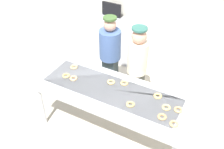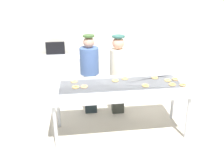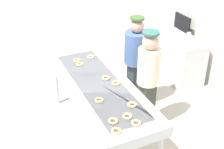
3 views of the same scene
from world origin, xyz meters
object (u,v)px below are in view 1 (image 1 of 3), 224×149
glazed_donut_3 (158,96)px  paper_cup_1 (141,21)px  paper_cup_0 (124,19)px  glazed_donut_0 (66,76)px  glazed_donut_9 (74,67)px  glazed_donut_2 (162,117)px  glazed_donut_6 (111,82)px  glazed_donut_7 (74,78)px  prep_counter (107,37)px  glazed_donut_8 (174,124)px  glazed_donut_10 (166,107)px  menu_display (112,10)px  glazed_donut_1 (130,104)px  worker_baker (110,53)px  paper_cup_2 (131,24)px  glazed_donut_5 (124,83)px  fryer_conveyor (111,94)px  worker_assistant (137,66)px  glazed_donut_4 (178,110)px

glazed_donut_3 → paper_cup_1: 2.37m
paper_cup_0 → paper_cup_1: same height
glazed_donut_0 → glazed_donut_9: size_ratio=1.00×
glazed_donut_2 → glazed_donut_6: (-0.91, 0.31, 0.00)m
glazed_donut_7 → prep_counter: bearing=106.4°
glazed_donut_8 → glazed_donut_10: bearing=128.4°
glazed_donut_10 → paper_cup_1: 2.60m
glazed_donut_10 → menu_display: size_ratio=0.25×
glazed_donut_1 → worker_baker: (-0.86, 0.99, -0.02)m
glazed_donut_10 → paper_cup_2: 2.48m
worker_baker → paper_cup_1: worker_baker is taller
glazed_donut_5 → glazed_donut_6: same height
glazed_donut_2 → glazed_donut_3: 0.39m
glazed_donut_2 → paper_cup_1: paper_cup_1 is taller
fryer_conveyor → glazed_donut_3: size_ratio=20.62×
glazed_donut_8 → glazed_donut_7: bearing=174.5°
worker_assistant → paper_cup_1: bearing=-78.5°
glazed_donut_10 → glazed_donut_7: bearing=-177.1°
glazed_donut_3 → paper_cup_0: (-1.51, 1.99, -0.03)m
paper_cup_2 → worker_baker: bearing=-82.0°
glazed_donut_6 → glazed_donut_7: same height
glazed_donut_1 → paper_cup_0: (-1.25, 2.32, -0.03)m
glazed_donut_10 → worker_assistant: size_ratio=0.07×
glazed_donut_9 → glazed_donut_2: bearing=-12.5°
glazed_donut_9 → paper_cup_2: size_ratio=1.08×
fryer_conveyor → glazed_donut_7: glazed_donut_7 is taller
glazed_donut_3 → glazed_donut_5: 0.53m
fryer_conveyor → prep_counter: (-1.23, 2.05, -0.42)m
worker_assistant → prep_counter: size_ratio=0.98×
paper_cup_1 → worker_baker: bearing=-88.6°
worker_baker → worker_assistant: size_ratio=1.00×
glazed_donut_6 → menu_display: bearing=118.5°
worker_assistant → paper_cup_2: (-0.72, 1.28, 0.02)m
glazed_donut_4 → glazed_donut_8: same height
glazed_donut_3 → glazed_donut_5: same height
prep_counter → glazed_donut_7: bearing=-73.6°
paper_cup_1 → glazed_donut_7: bearing=-92.6°
paper_cup_1 → prep_counter: bearing=-164.9°
glazed_donut_4 → glazed_donut_8: bearing=-83.5°
glazed_donut_8 → paper_cup_0: paper_cup_0 is taller
glazed_donut_5 → paper_cup_0: (-0.98, 1.95, -0.03)m
glazed_donut_10 → glazed_donut_9: bearing=173.9°
prep_counter → fryer_conveyor: bearing=-59.1°
glazed_donut_7 → paper_cup_0: 2.23m
prep_counter → paper_cup_1: (0.72, 0.19, 0.49)m
glazed_donut_1 → worker_baker: worker_baker is taller
glazed_donut_0 → glazed_donut_6: same height
glazed_donut_7 → glazed_donut_9: 0.29m
glazed_donut_7 → glazed_donut_9: size_ratio=1.00×
glazed_donut_1 → glazed_donut_9: 1.21m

